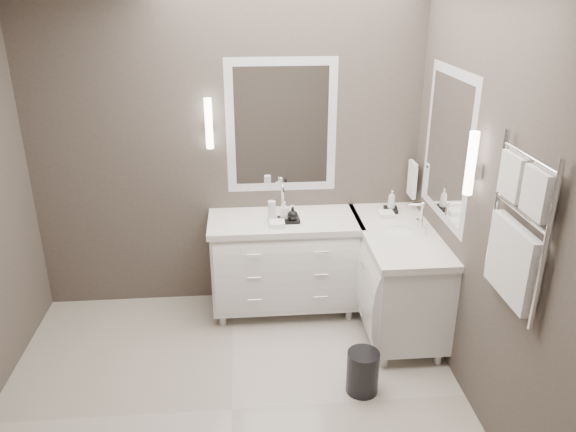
{
  "coord_description": "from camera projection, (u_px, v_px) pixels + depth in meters",
  "views": [
    {
      "loc": [
        0.12,
        -2.98,
        2.63
      ],
      "look_at": [
        0.44,
        0.7,
        1.09
      ],
      "focal_mm": 35.0,
      "sensor_mm": 36.0,
      "label": 1
    }
  ],
  "objects": [
    {
      "name": "floor",
      "position": [
        232.0,
        410.0,
        3.74
      ],
      "size": [
        3.2,
        3.0,
        0.01
      ],
      "primitive_type": "cube",
      "color": "beige",
      "rests_on": "ground"
    },
    {
      "name": "wall_back",
      "position": [
        227.0,
        151.0,
        4.6
      ],
      "size": [
        3.2,
        0.01,
        2.7
      ],
      "primitive_type": "cube",
      "color": "#4C433C",
      "rests_on": "floor"
    },
    {
      "name": "wall_front",
      "position": [
        213.0,
        405.0,
        1.83
      ],
      "size": [
        3.2,
        0.01,
        2.7
      ],
      "primitive_type": "cube",
      "color": "#4C433C",
      "rests_on": "floor"
    },
    {
      "name": "wall_right",
      "position": [
        493.0,
        214.0,
        3.35
      ],
      "size": [
        0.01,
        3.0,
        2.7
      ],
      "primitive_type": "cube",
      "color": "#4C433C",
      "rests_on": "floor"
    },
    {
      "name": "vanity_back",
      "position": [
        284.0,
        258.0,
        4.71
      ],
      "size": [
        1.24,
        0.59,
        0.97
      ],
      "color": "white",
      "rests_on": "floor"
    },
    {
      "name": "vanity_right",
      "position": [
        397.0,
        273.0,
        4.48
      ],
      "size": [
        0.59,
        1.24,
        0.97
      ],
      "color": "white",
      "rests_on": "floor"
    },
    {
      "name": "mirror_back",
      "position": [
        281.0,
        127.0,
        4.55
      ],
      "size": [
        0.9,
        0.02,
        1.1
      ],
      "color": "white",
      "rests_on": "wall_back"
    },
    {
      "name": "mirror_right",
      "position": [
        447.0,
        146.0,
        4.0
      ],
      "size": [
        0.02,
        0.9,
        1.1
      ],
      "color": "white",
      "rests_on": "wall_right"
    },
    {
      "name": "sconce_back",
      "position": [
        209.0,
        125.0,
        4.43
      ],
      "size": [
        0.06,
        0.06,
        0.4
      ],
      "color": "white",
      "rests_on": "wall_back"
    },
    {
      "name": "sconce_right",
      "position": [
        471.0,
        165.0,
        3.45
      ],
      "size": [
        0.06,
        0.06,
        0.4
      ],
      "color": "white",
      "rests_on": "wall_right"
    },
    {
      "name": "towel_bar_corner",
      "position": [
        412.0,
        179.0,
        4.68
      ],
      "size": [
        0.03,
        0.22,
        0.3
      ],
      "color": "white",
      "rests_on": "wall_right"
    },
    {
      "name": "towel_ladder",
      "position": [
        516.0,
        236.0,
        2.96
      ],
      "size": [
        0.06,
        0.58,
        0.9
      ],
      "color": "white",
      "rests_on": "wall_right"
    },
    {
      "name": "waste_bin",
      "position": [
        363.0,
        372.0,
        3.85
      ],
      "size": [
        0.24,
        0.24,
        0.31
      ],
      "primitive_type": "cylinder",
      "rotation": [
        0.0,
        0.0,
        0.08
      ],
      "color": "black",
      "rests_on": "floor"
    },
    {
      "name": "amenity_tray_back",
      "position": [
        289.0,
        220.0,
        4.51
      ],
      "size": [
        0.18,
        0.14,
        0.03
      ],
      "primitive_type": "cube",
      "rotation": [
        0.0,
        0.0,
        0.02
      ],
      "color": "black",
      "rests_on": "vanity_back"
    },
    {
      "name": "amenity_tray_right",
      "position": [
        391.0,
        210.0,
        4.72
      ],
      "size": [
        0.13,
        0.16,
        0.02
      ],
      "primitive_type": "cube",
      "rotation": [
        0.0,
        0.0,
        -0.15
      ],
      "color": "black",
      "rests_on": "vanity_right"
    },
    {
      "name": "water_bottle",
      "position": [
        272.0,
        212.0,
        4.47
      ],
      "size": [
        0.07,
        0.07,
        0.18
      ],
      "primitive_type": "cylinder",
      "rotation": [
        0.0,
        0.0,
        0.06
      ],
      "color": "silver",
      "rests_on": "vanity_back"
    },
    {
      "name": "soap_bottle_a",
      "position": [
        285.0,
        210.0,
        4.5
      ],
      "size": [
        0.08,
        0.08,
        0.13
      ],
      "primitive_type": "imported",
      "rotation": [
        0.0,
        0.0,
        -0.28
      ],
      "color": "white",
      "rests_on": "amenity_tray_back"
    },
    {
      "name": "soap_bottle_b",
      "position": [
        293.0,
        213.0,
        4.46
      ],
      "size": [
        0.1,
        0.1,
        0.11
      ],
      "primitive_type": "imported",
      "rotation": [
        0.0,
        0.0,
        -0.26
      ],
      "color": "black",
      "rests_on": "amenity_tray_back"
    },
    {
      "name": "soap_bottle_c",
      "position": [
        391.0,
        199.0,
        4.69
      ],
      "size": [
        0.07,
        0.07,
        0.16
      ],
      "primitive_type": "imported",
      "rotation": [
        0.0,
        0.0,
        0.14
      ],
      "color": "white",
      "rests_on": "amenity_tray_right"
    }
  ]
}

